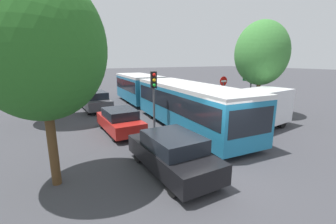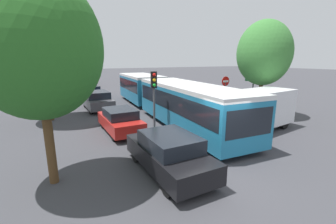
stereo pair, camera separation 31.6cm
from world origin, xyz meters
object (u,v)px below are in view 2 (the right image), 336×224
at_px(tree_left_near, 37,48).
at_px(tree_left_mid, 43,45).
at_px(articulated_bus, 164,94).
at_px(queued_car_navy, 90,93).
at_px(queued_car_black, 169,153).
at_px(city_bus_rear, 72,77).
at_px(queued_car_graphite, 97,100).
at_px(direction_sign_post, 254,80).
at_px(no_entry_sign, 225,89).
at_px(tree_right_near, 264,55).
at_px(queued_car_red, 120,120).
at_px(white_van, 258,109).
at_px(traffic_light, 154,88).

xyz_separation_m(tree_left_near, tree_left_mid, (0.15, 8.96, 0.56)).
bearing_deg(articulated_bus, tree_left_near, -43.81).
distance_m(queued_car_navy, tree_left_mid, 9.03).
height_order(articulated_bus, queued_car_black, articulated_bus).
xyz_separation_m(city_bus_rear, tree_left_near, (-3.73, -30.89, 3.00)).
height_order(queued_car_graphite, direction_sign_post, direction_sign_post).
relative_size(city_bus_rear, direction_sign_post, 3.08).
xyz_separation_m(queued_car_graphite, no_entry_sign, (8.12, -6.10, 1.11)).
relative_size(tree_left_near, tree_right_near, 0.98).
height_order(queued_car_graphite, queued_car_navy, queued_car_graphite).
bearing_deg(queued_car_red, tree_left_mid, 35.31).
distance_m(articulated_bus, queued_car_navy, 9.94).
height_order(no_entry_sign, tree_right_near, tree_right_near).
bearing_deg(no_entry_sign, queued_car_black, -53.31).
distance_m(articulated_bus, queued_car_graphite, 5.76).
height_order(city_bus_rear, tree_right_near, tree_right_near).
relative_size(queued_car_navy, no_entry_sign, 1.47).
relative_size(city_bus_rear, queued_car_graphite, 2.54).
bearing_deg(no_entry_sign, city_bus_rear, -162.94).
distance_m(articulated_bus, tree_left_mid, 8.52).
relative_size(queued_car_red, queued_car_graphite, 0.90).
bearing_deg(queued_car_black, white_van, -73.68).
distance_m(queued_car_red, no_entry_sign, 8.32).
distance_m(white_van, direction_sign_post, 3.91).
height_order(city_bus_rear, no_entry_sign, no_entry_sign).
height_order(tree_left_mid, tree_right_near, tree_left_mid).
bearing_deg(white_van, queued_car_navy, -72.00).
distance_m(articulated_bus, tree_right_near, 7.54).
distance_m(articulated_bus, city_bus_rear, 24.39).
bearing_deg(queued_car_graphite, tree_left_mid, 118.80).
relative_size(queued_car_red, no_entry_sign, 1.40).
bearing_deg(white_van, articulated_bus, -68.51).
bearing_deg(queued_car_black, direction_sign_post, -63.55).
height_order(queued_car_graphite, tree_left_near, tree_left_near).
relative_size(queued_car_black, no_entry_sign, 1.48).
bearing_deg(white_van, no_entry_sign, -110.15).
xyz_separation_m(white_van, tree_left_mid, (-10.64, 8.08, 3.70)).
height_order(queued_car_graphite, tree_left_mid, tree_left_mid).
height_order(queued_car_black, queued_car_red, queued_car_black).
height_order(queued_car_black, no_entry_sign, no_entry_sign).
xyz_separation_m(queued_car_black, queued_car_navy, (0.20, 17.19, -0.01)).
xyz_separation_m(tree_left_mid, tree_right_near, (13.45, -5.80, -0.59)).
relative_size(white_van, direction_sign_post, 1.44).
bearing_deg(no_entry_sign, queued_car_red, -85.93).
bearing_deg(queued_car_black, tree_left_near, 72.40).
relative_size(direction_sign_post, tree_left_near, 0.55).
relative_size(traffic_light, no_entry_sign, 1.21).
distance_m(city_bus_rear, tree_right_near, 29.58).
height_order(queued_car_black, queued_car_graphite, queued_car_graphite).
distance_m(queued_car_red, tree_left_near, 6.60).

